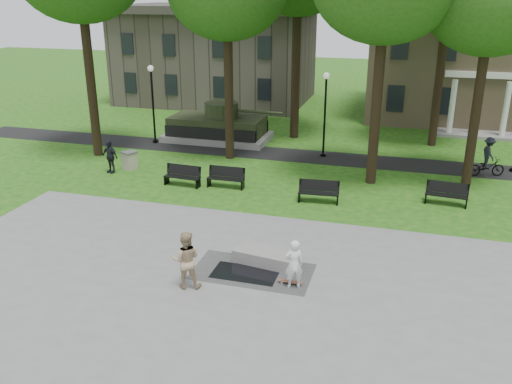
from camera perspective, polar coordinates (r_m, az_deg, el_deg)
ground at (r=20.10m, az=-0.17°, el=-5.84°), size 120.00×120.00×0.00m
plaza at (r=16.00m, az=-5.33°, el=-13.45°), size 22.00×16.00×0.02m
footpath at (r=31.03m, az=6.06°, el=3.70°), size 44.00×2.60×0.01m
building_right at (r=43.81m, az=23.11°, el=12.95°), size 17.00×12.00×8.60m
building_left at (r=46.94m, az=-4.13°, el=13.97°), size 15.00×10.00×7.20m
lamp_left at (r=33.76m, az=-10.84°, el=9.70°), size 0.36×0.36×4.73m
lamp_mid at (r=30.56m, az=7.29°, el=8.79°), size 0.36×0.36×4.73m
tank_monument at (r=34.30m, az=-4.01°, el=6.87°), size 7.45×3.40×2.40m
puddle at (r=18.32m, az=-1.17°, el=-8.57°), size 2.20×1.20×0.00m
concrete_block at (r=18.91m, az=1.13°, el=-6.81°), size 2.32×1.32×0.45m
skateboard at (r=17.78m, az=3.62°, el=-9.46°), size 0.78×0.21×0.07m
skateboarder at (r=17.20m, az=4.02°, el=-7.57°), size 0.71×0.60×1.65m
friend_watching at (r=17.27m, az=-7.39°, el=-7.10°), size 1.10×0.96×1.90m
pedestrian_walker at (r=28.94m, az=-15.12°, el=3.63°), size 1.09×0.70×1.73m
cyclist at (r=29.83m, az=23.19°, el=3.09°), size 1.91×1.14×2.03m
park_bench_0 at (r=26.41m, az=-7.72°, el=1.78°), size 1.83×0.64×1.00m
park_bench_1 at (r=25.97m, az=-3.15°, el=1.61°), size 1.80×0.54×1.00m
park_bench_2 at (r=24.25m, az=6.64°, el=0.11°), size 1.83×0.67×1.00m
park_bench_3 at (r=25.27m, az=19.43°, el=-0.12°), size 1.84×0.70×1.00m
trash_bin at (r=29.36m, az=-13.16°, el=3.27°), size 0.87×0.87×0.96m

